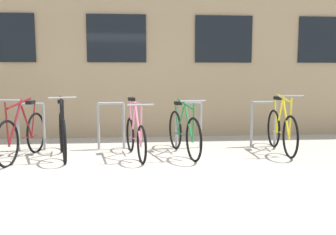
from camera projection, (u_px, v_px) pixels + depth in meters
The scene contains 8 objects.
ground_plane at pixel (107, 176), 5.35m from camera, with size 42.00×42.00×0.00m, color #B2ADA0.
storefront_building at pixel (121, 7), 10.82m from camera, with size 28.00×5.53×6.70m.
bike_rack at pixel (111, 121), 7.16m from camera, with size 6.53×0.05×0.91m.
bicycle_pink at pixel (135, 136), 6.57m from camera, with size 0.49×1.64×1.04m.
bicycle_maroon at pixel (23, 135), 6.39m from camera, with size 0.47×1.81×1.08m.
bicycle_yellow at pixel (281, 130), 6.96m from camera, with size 0.44×1.72×1.10m.
bicycle_black at pixel (62, 134), 6.54m from camera, with size 0.54×1.67×1.10m.
bicycle_green at pixel (184, 132), 6.75m from camera, with size 0.50×1.80×1.04m.
Camera 1 is at (0.43, -5.26, 1.49)m, focal length 39.96 mm.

